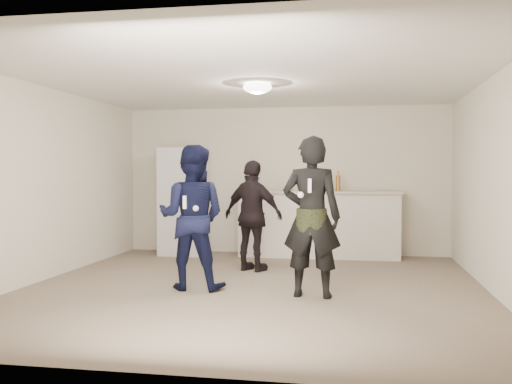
% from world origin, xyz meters
% --- Properties ---
extents(floor, '(6.00, 6.00, 0.00)m').
position_xyz_m(floor, '(0.00, 0.00, 0.00)').
color(floor, '#6B5B4C').
rests_on(floor, ground).
extents(ceiling, '(6.00, 6.00, 0.00)m').
position_xyz_m(ceiling, '(0.00, 0.00, 2.50)').
color(ceiling, silver).
rests_on(ceiling, wall_back).
extents(wall_back, '(6.00, 0.00, 6.00)m').
position_xyz_m(wall_back, '(0.00, 3.00, 1.25)').
color(wall_back, beige).
rests_on(wall_back, floor).
extents(wall_front, '(6.00, 0.00, 6.00)m').
position_xyz_m(wall_front, '(0.00, -3.00, 1.25)').
color(wall_front, beige).
rests_on(wall_front, floor).
extents(wall_left, '(0.00, 6.00, 6.00)m').
position_xyz_m(wall_left, '(-2.75, 0.00, 1.25)').
color(wall_left, beige).
rests_on(wall_left, floor).
extents(wall_right, '(0.00, 6.00, 6.00)m').
position_xyz_m(wall_right, '(2.75, 0.00, 1.25)').
color(wall_right, beige).
rests_on(wall_right, floor).
extents(counter, '(2.60, 0.56, 1.05)m').
position_xyz_m(counter, '(0.61, 2.67, 0.53)').
color(counter, silver).
rests_on(counter, floor).
extents(counter_top, '(2.68, 0.64, 0.04)m').
position_xyz_m(counter_top, '(0.61, 2.67, 1.07)').
color(counter_top, beige).
rests_on(counter_top, counter).
extents(fridge, '(0.70, 0.70, 1.80)m').
position_xyz_m(fridge, '(-1.68, 2.60, 0.90)').
color(fridge, silver).
rests_on(fridge, floor).
extents(fridge_handle, '(0.02, 0.02, 0.60)m').
position_xyz_m(fridge_handle, '(-1.40, 2.23, 1.30)').
color(fridge_handle, silver).
rests_on(fridge_handle, fridge).
extents(ceiling_dome, '(0.36, 0.36, 0.16)m').
position_xyz_m(ceiling_dome, '(0.00, 0.30, 2.45)').
color(ceiling_dome, white).
rests_on(ceiling_dome, ceiling).
extents(shaker, '(0.08, 0.08, 0.17)m').
position_xyz_m(shaker, '(0.30, 2.62, 1.18)').
color(shaker, silver).
rests_on(shaker, counter_top).
extents(man, '(0.84, 0.65, 1.72)m').
position_xyz_m(man, '(-0.71, -0.17, 0.86)').
color(man, '#0F143E').
rests_on(man, floor).
extents(woman, '(0.68, 0.47, 1.80)m').
position_xyz_m(woman, '(0.73, -0.37, 0.90)').
color(woman, black).
rests_on(woman, floor).
extents(camo_shorts, '(0.34, 0.34, 0.28)m').
position_xyz_m(camo_shorts, '(0.73, -0.37, 0.85)').
color(camo_shorts, '#2B3417').
rests_on(camo_shorts, woman).
extents(spectator, '(0.99, 0.69, 1.56)m').
position_xyz_m(spectator, '(-0.21, 1.16, 0.78)').
color(spectator, black).
rests_on(spectator, floor).
extents(remote_man, '(0.04, 0.04, 0.15)m').
position_xyz_m(remote_man, '(-0.71, -0.45, 1.05)').
color(remote_man, white).
rests_on(remote_man, man).
extents(nunchuk_man, '(0.07, 0.07, 0.07)m').
position_xyz_m(nunchuk_man, '(-0.59, -0.42, 0.98)').
color(nunchuk_man, silver).
rests_on(nunchuk_man, man).
extents(remote_woman, '(0.04, 0.04, 0.15)m').
position_xyz_m(remote_woman, '(0.73, -0.62, 1.25)').
color(remote_woman, silver).
rests_on(remote_woman, woman).
extents(nunchuk_woman, '(0.07, 0.07, 0.07)m').
position_xyz_m(nunchuk_woman, '(0.63, -0.59, 1.15)').
color(nunchuk_woman, white).
rests_on(nunchuk_woman, woman).
extents(bottle_cluster, '(0.89, 0.24, 0.25)m').
position_xyz_m(bottle_cluster, '(0.61, 2.64, 1.20)').
color(bottle_cluster, brown).
rests_on(bottle_cluster, counter_top).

